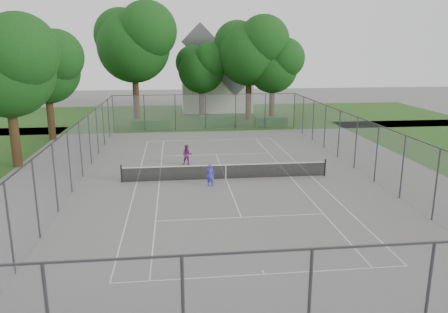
{
  "coord_description": "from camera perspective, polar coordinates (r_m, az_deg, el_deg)",
  "views": [
    {
      "loc": [
        -3.07,
        -25.94,
        8.02
      ],
      "look_at": [
        0.0,
        1.0,
        1.2
      ],
      "focal_mm": 35.0,
      "sensor_mm": 36.0,
      "label": 1
    }
  ],
  "objects": [
    {
      "name": "hedge_left",
      "position": [
        44.44,
        -9.55,
        4.14
      ],
      "size": [
        3.74,
        1.12,
        0.93
      ],
      "primitive_type": "cube",
      "color": "#194B18",
      "rests_on": "ground"
    },
    {
      "name": "perimeter_fence",
      "position": [
        26.84,
        0.24,
        0.74
      ],
      "size": [
        18.08,
        34.08,
        3.52
      ],
      "color": "#38383D",
      "rests_on": "ground"
    },
    {
      "name": "woman_player",
      "position": [
        30.47,
        -4.85,
        0.2
      ],
      "size": [
        0.74,
        0.6,
        1.43
      ],
      "primitive_type": "imported",
      "rotation": [
        0.0,
        0.0,
        -0.08
      ],
      "color": "#712569",
      "rests_on": "ground"
    },
    {
      "name": "tree_far_left",
      "position": [
        48.49,
        -11.63,
        14.69
      ],
      "size": [
        8.84,
        8.07,
        12.71
      ],
      "color": "#322112",
      "rests_on": "ground"
    },
    {
      "name": "court_markings",
      "position": [
        27.32,
        0.24,
        -2.94
      ],
      "size": [
        11.03,
        23.83,
        0.01
      ],
      "color": "silver",
      "rests_on": "ground"
    },
    {
      "name": "girl_player",
      "position": [
        25.79,
        -1.81,
        -2.43
      ],
      "size": [
        0.58,
        0.48,
        1.36
      ],
      "primitive_type": "imported",
      "rotation": [
        0.0,
        0.0,
        2.78
      ],
      "color": "#3838D2",
      "rests_on": "ground"
    },
    {
      "name": "tree_far_midleft",
      "position": [
        50.21,
        -2.9,
        11.72
      ],
      "size": [
        6.01,
        5.49,
        8.64
      ],
      "color": "#322112",
      "rests_on": "ground"
    },
    {
      "name": "tennis_net",
      "position": [
        27.17,
        0.24,
        -1.92
      ],
      "size": [
        12.87,
        0.1,
        1.1
      ],
      "color": "black",
      "rests_on": "ground"
    },
    {
      "name": "hedge_right",
      "position": [
        45.52,
        6.12,
        4.53
      ],
      "size": [
        3.33,
        1.22,
        1.0
      ],
      "primitive_type": "cube",
      "color": "#194B18",
      "rests_on": "ground"
    },
    {
      "name": "tree_side_back",
      "position": [
        41.2,
        -22.19,
        11.05
      ],
      "size": [
        6.63,
        6.05,
        9.53
      ],
      "color": "#322112",
      "rests_on": "ground"
    },
    {
      "name": "tree_side_front",
      "position": [
        32.37,
        -26.49,
        10.89
      ],
      "size": [
        7.1,
        6.48,
        10.21
      ],
      "color": "#322112",
      "rests_on": "ground"
    },
    {
      "name": "grass_far",
      "position": [
        52.64,
        -3.1,
        5.34
      ],
      "size": [
        60.0,
        20.0,
        0.0
      ],
      "primitive_type": "cube",
      "color": "#204513",
      "rests_on": "ground"
    },
    {
      "name": "tree_far_midright",
      "position": [
        49.09,
        3.44,
        13.91
      ],
      "size": [
        7.95,
        7.26,
        11.43
      ],
      "color": "#322112",
      "rests_on": "ground"
    },
    {
      "name": "ground",
      "position": [
        27.32,
        0.24,
        -2.95
      ],
      "size": [
        120.0,
        120.0,
        0.0
      ],
      "primitive_type": "plane",
      "color": "#605E5B",
      "rests_on": "ground"
    },
    {
      "name": "hedge_mid",
      "position": [
        45.2,
        -0.89,
        4.62
      ],
      "size": [
        3.59,
        1.03,
        1.13
      ],
      "primitive_type": "cube",
      "color": "#194B18",
      "rests_on": "ground"
    },
    {
      "name": "tree_far_right",
      "position": [
        49.2,
        6.5,
        11.92
      ],
      "size": [
        6.29,
        5.74,
        9.04
      ],
      "color": "#322112",
      "rests_on": "ground"
    },
    {
      "name": "house",
      "position": [
        57.02,
        -1.05,
        10.44
      ],
      "size": [
        8.72,
        6.76,
        10.85
      ],
      "color": "silver",
      "rests_on": "ground"
    }
  ]
}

